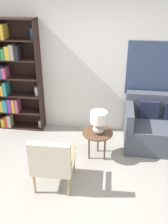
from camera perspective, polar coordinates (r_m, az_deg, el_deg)
ground_plane at (r=3.72m, az=-1.71°, el=-19.32°), size 14.00×14.00×0.00m
wall_back at (r=4.76m, az=2.91°, el=10.70°), size 6.40×0.08×2.70m
bookshelf at (r=5.06m, az=-16.31°, el=7.98°), size 0.92×0.30×2.18m
armchair at (r=3.59m, az=-7.27°, el=-10.97°), size 0.59×0.59×0.86m
side_table at (r=4.21m, az=3.11°, el=-5.18°), size 0.51×0.51×0.50m
table_lamp at (r=4.03m, az=3.39°, el=-1.96°), size 0.28×0.28×0.39m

